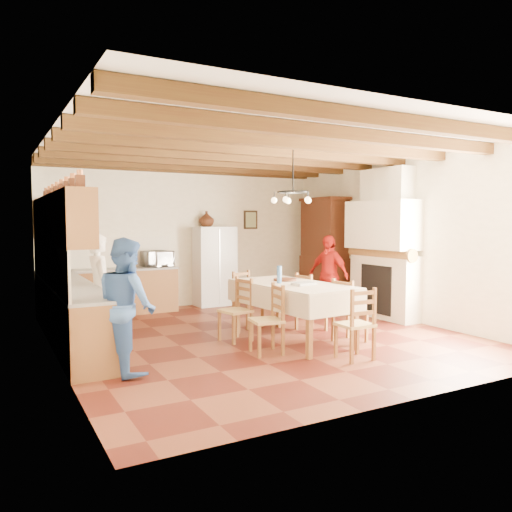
# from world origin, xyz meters

# --- Properties ---
(floor) EXTENTS (6.00, 6.50, 0.02)m
(floor) POSITION_xyz_m (0.00, 0.00, -0.01)
(floor) COLOR #47160E
(floor) RESTS_ON ground
(ceiling) EXTENTS (6.00, 6.50, 0.02)m
(ceiling) POSITION_xyz_m (0.00, 0.00, 3.01)
(ceiling) COLOR white
(ceiling) RESTS_ON ground
(wall_back) EXTENTS (6.00, 0.02, 3.00)m
(wall_back) POSITION_xyz_m (0.00, 3.26, 1.50)
(wall_back) COLOR beige
(wall_back) RESTS_ON ground
(wall_front) EXTENTS (6.00, 0.02, 3.00)m
(wall_front) POSITION_xyz_m (0.00, -3.26, 1.50)
(wall_front) COLOR beige
(wall_front) RESTS_ON ground
(wall_left) EXTENTS (0.02, 6.50, 3.00)m
(wall_left) POSITION_xyz_m (-3.01, 0.00, 1.50)
(wall_left) COLOR beige
(wall_left) RESTS_ON ground
(wall_right) EXTENTS (0.02, 6.50, 3.00)m
(wall_right) POSITION_xyz_m (3.01, 0.00, 1.50)
(wall_right) COLOR beige
(wall_right) RESTS_ON ground
(ceiling_beams) EXTENTS (6.00, 6.30, 0.16)m
(ceiling_beams) POSITION_xyz_m (0.00, 0.00, 2.91)
(ceiling_beams) COLOR #3C1F10
(ceiling_beams) RESTS_ON ground
(lower_cabinets_left) EXTENTS (0.60, 4.30, 0.86)m
(lower_cabinets_left) POSITION_xyz_m (-2.70, 1.05, 0.43)
(lower_cabinets_left) COLOR brown
(lower_cabinets_left) RESTS_ON ground
(lower_cabinets_back) EXTENTS (2.30, 0.60, 0.86)m
(lower_cabinets_back) POSITION_xyz_m (-1.55, 2.95, 0.43)
(lower_cabinets_back) COLOR brown
(lower_cabinets_back) RESTS_ON ground
(countertop_left) EXTENTS (0.62, 4.30, 0.04)m
(countertop_left) POSITION_xyz_m (-2.70, 1.05, 0.88)
(countertop_left) COLOR slate
(countertop_left) RESTS_ON lower_cabinets_left
(countertop_back) EXTENTS (2.34, 0.62, 0.04)m
(countertop_back) POSITION_xyz_m (-1.55, 2.95, 0.88)
(countertop_back) COLOR slate
(countertop_back) RESTS_ON lower_cabinets_back
(backsplash_left) EXTENTS (0.03, 4.30, 0.60)m
(backsplash_left) POSITION_xyz_m (-2.98, 1.05, 1.20)
(backsplash_left) COLOR beige
(backsplash_left) RESTS_ON ground
(backsplash_back) EXTENTS (2.30, 0.03, 0.60)m
(backsplash_back) POSITION_xyz_m (-1.55, 3.23, 1.20)
(backsplash_back) COLOR beige
(backsplash_back) RESTS_ON ground
(upper_cabinets) EXTENTS (0.35, 4.20, 0.70)m
(upper_cabinets) POSITION_xyz_m (-2.83, 1.05, 1.85)
(upper_cabinets) COLOR brown
(upper_cabinets) RESTS_ON ground
(fireplace) EXTENTS (0.56, 1.60, 2.80)m
(fireplace) POSITION_xyz_m (2.72, 0.20, 1.40)
(fireplace) COLOR beige
(fireplace) RESTS_ON ground
(wall_picture) EXTENTS (0.34, 0.03, 0.42)m
(wall_picture) POSITION_xyz_m (1.55, 3.23, 1.85)
(wall_picture) COLOR black
(wall_picture) RESTS_ON ground
(refrigerator) EXTENTS (0.86, 0.72, 1.70)m
(refrigerator) POSITION_xyz_m (0.55, 3.10, 0.85)
(refrigerator) COLOR silver
(refrigerator) RESTS_ON floor
(hutch) EXTENTS (0.60, 1.31, 2.33)m
(hutch) POSITION_xyz_m (2.75, 2.05, 1.17)
(hutch) COLOR #3A180D
(hutch) RESTS_ON floor
(dining_table) EXTENTS (1.22, 2.12, 0.89)m
(dining_table) POSITION_xyz_m (0.26, -0.55, 0.80)
(dining_table) COLOR beige
(dining_table) RESTS_ON floor
(chandelier) EXTENTS (0.47, 0.47, 0.03)m
(chandelier) POSITION_xyz_m (0.26, -0.55, 2.25)
(chandelier) COLOR black
(chandelier) RESTS_ON ground
(chair_left_near) EXTENTS (0.46, 0.47, 0.96)m
(chair_left_near) POSITION_xyz_m (-0.43, -0.98, 0.48)
(chair_left_near) COLOR brown
(chair_left_near) RESTS_ON floor
(chair_left_far) EXTENTS (0.47, 0.49, 0.96)m
(chair_left_far) POSITION_xyz_m (-0.48, -0.12, 0.48)
(chair_left_far) COLOR brown
(chair_left_far) RESTS_ON floor
(chair_right_near) EXTENTS (0.47, 0.49, 0.96)m
(chair_right_near) POSITION_xyz_m (1.00, -1.00, 0.48)
(chair_right_near) COLOR brown
(chair_right_near) RESTS_ON floor
(chair_right_far) EXTENTS (0.44, 0.46, 0.96)m
(chair_right_far) POSITION_xyz_m (0.96, -0.06, 0.48)
(chair_right_far) COLOR brown
(chair_right_far) RESTS_ON floor
(chair_end_near) EXTENTS (0.43, 0.41, 0.96)m
(chair_end_near) POSITION_xyz_m (0.46, -1.77, 0.48)
(chair_end_near) COLOR brown
(chair_end_near) RESTS_ON floor
(chair_end_far) EXTENTS (0.52, 0.51, 0.96)m
(chair_end_far) POSITION_xyz_m (0.16, 0.69, 0.48)
(chair_end_far) COLOR brown
(chair_end_far) RESTS_ON floor
(person_man) EXTENTS (0.42, 0.62, 1.65)m
(person_man) POSITION_xyz_m (-2.34, 0.60, 0.82)
(person_man) COLOR white
(person_man) RESTS_ON floor
(person_woman_blue) EXTENTS (0.75, 0.89, 1.63)m
(person_woman_blue) POSITION_xyz_m (-2.32, -0.93, 0.81)
(person_woman_blue) COLOR #3860A9
(person_woman_blue) RESTS_ON floor
(person_woman_red) EXTENTS (0.60, 0.98, 1.55)m
(person_woman_red) POSITION_xyz_m (2.06, 0.96, 0.78)
(person_woman_red) COLOR red
(person_woman_red) RESTS_ON floor
(microwave) EXTENTS (0.65, 0.50, 0.32)m
(microwave) POSITION_xyz_m (-0.73, 2.95, 1.06)
(microwave) COLOR silver
(microwave) RESTS_ON countertop_back
(fridge_vase) EXTENTS (0.38, 0.38, 0.34)m
(fridge_vase) POSITION_xyz_m (0.41, 3.10, 1.87)
(fridge_vase) COLOR #3A180D
(fridge_vase) RESTS_ON refrigerator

